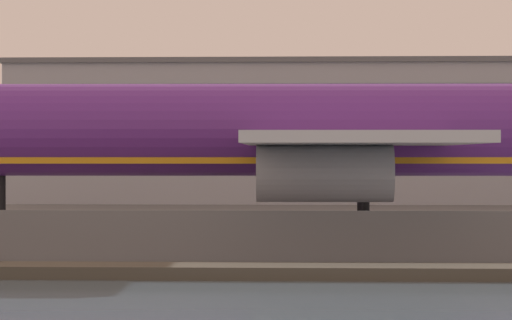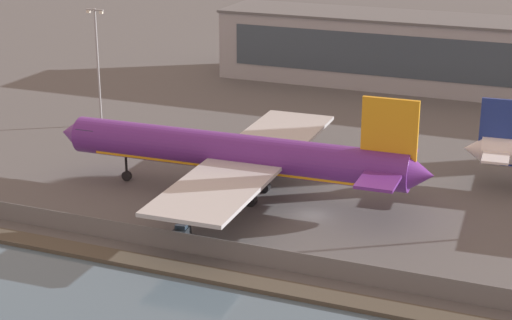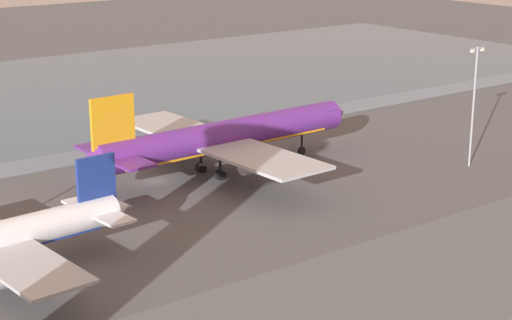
{
  "view_description": "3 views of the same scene",
  "coord_description": "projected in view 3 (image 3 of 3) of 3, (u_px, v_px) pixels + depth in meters",
  "views": [
    {
      "loc": [
        -10.21,
        -77.65,
        4.72
      ],
      "look_at": [
        -14.23,
        1.15,
        4.44
      ],
      "focal_mm": 105.0,
      "sensor_mm": 36.0,
      "label": 1
    },
    {
      "loc": [
        31.0,
        -94.62,
        41.53
      ],
      "look_at": [
        -8.71,
        2.52,
        5.37
      ],
      "focal_mm": 60.0,
      "sensor_mm": 36.0,
      "label": 2
    },
    {
      "loc": [
        63.77,
        110.3,
        40.74
      ],
      "look_at": [
        -10.18,
        12.43,
        4.62
      ],
      "focal_mm": 60.0,
      "sensor_mm": 36.0,
      "label": 3
    }
  ],
  "objects": [
    {
      "name": "ground_plane",
      "position": [
        156.0,
        182.0,
        132.8
      ],
      "size": [
        500.0,
        500.0,
        0.0
      ],
      "primitive_type": "plane",
      "color": "#565659"
    },
    {
      "name": "shoreline_seawall",
      "position": [
        95.0,
        151.0,
        148.42
      ],
      "size": [
        320.0,
        3.0,
        0.5
      ],
      "color": "#474238",
      "rests_on": "ground"
    },
    {
      "name": "perimeter_fence",
      "position": [
        107.0,
        152.0,
        144.71
      ],
      "size": [
        280.0,
        0.1,
        2.41
      ],
      "color": "slate",
      "rests_on": "ground"
    },
    {
      "name": "cargo_jet_purple",
      "position": [
        223.0,
        138.0,
        135.59
      ],
      "size": [
        52.25,
        44.66,
        15.31
      ],
      "color": "#602889",
      "rests_on": "ground"
    },
    {
      "name": "baggage_tug",
      "position": [
        177.0,
        146.0,
        149.4
      ],
      "size": [
        1.97,
        3.37,
        1.8
      ],
      "color": "#1E2328",
      "rests_on": "ground"
    },
    {
      "name": "apron_light_mast_apron_east",
      "position": [
        474.0,
        100.0,
        137.84
      ],
      "size": [
        3.2,
        0.4,
        19.72
      ],
      "color": "#93969B",
      "rests_on": "ground"
    }
  ]
}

